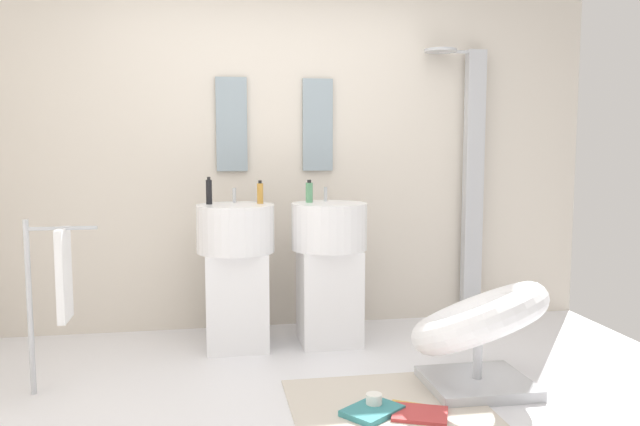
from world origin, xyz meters
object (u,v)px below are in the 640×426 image
magazine_teal (372,411)px  soap_bottle_amber (260,193)px  towel_rack (58,279)px  coffee_mug (374,402)px  pedestal_sink_right (329,265)px  magazine_red (420,414)px  pedestal_sink_left (236,268)px  magazine_ochre (413,410)px  soap_bottle_black (209,192)px  lounge_chair (478,327)px  soap_bottle_green (309,192)px  shower_column (471,180)px

magazine_teal → soap_bottle_amber: size_ratio=1.81×
towel_rack → coffee_mug: size_ratio=11.55×
pedestal_sink_right → magazine_red: 1.39m
pedestal_sink_left → magazine_ochre: size_ratio=4.27×
pedestal_sink_left → magazine_ochre: (0.82, -1.22, -0.51)m
pedestal_sink_left → soap_bottle_black: soap_bottle_black is taller
soap_bottle_black → coffee_mug: bearing=-56.6°
pedestal_sink_left → coffee_mug: (0.63, -1.17, -0.48)m
towel_rack → soap_bottle_amber: bearing=30.4°
lounge_chair → magazine_red: lounge_chair is taller
towel_rack → pedestal_sink_right: bearing=21.4°
lounge_chair → magazine_teal: size_ratio=3.93×
magazine_teal → soap_bottle_amber: 1.67m
pedestal_sink_right → magazine_teal: bearing=-90.6°
lounge_chair → magazine_teal: (-0.66, -0.25, -0.33)m
pedestal_sink_right → magazine_teal: size_ratio=3.77×
pedestal_sink_left → coffee_mug: size_ratio=12.82×
soap_bottle_green → towel_rack: bearing=-154.6°
towel_rack → lounge_chair: bearing=-8.7°
soap_bottle_amber → soap_bottle_black: 0.33m
shower_column → soap_bottle_black: size_ratio=11.42×
towel_rack → pedestal_sink_left: bearing=32.8°
soap_bottle_amber → coffee_mug: bearing=-68.8°
pedestal_sink_right → soap_bottle_green: 0.51m
magazine_ochre → coffee_mug: (-0.19, 0.06, 0.03)m
magazine_teal → towel_rack: bearing=122.6°
pedestal_sink_right → lounge_chair: pedestal_sink_right is taller
shower_column → towel_rack: 3.00m
towel_rack → magazine_red: (1.81, -0.65, -0.61)m
towel_rack → magazine_ochre: 1.98m
magazine_teal → magazine_ochre: size_ratio=1.13×
pedestal_sink_left → soap_bottle_amber: soap_bottle_amber is taller
magazine_ochre → soap_bottle_amber: bearing=148.6°
shower_column → magazine_ochre: bearing=-121.1°
pedestal_sink_left → magazine_red: pedestal_sink_left is taller
magazine_ochre → soap_bottle_green: (-0.32, 1.30, 1.01)m
towel_rack → magazine_teal: 1.79m
soap_bottle_green → soap_bottle_black: (-0.67, -0.02, 0.01)m
lounge_chair → pedestal_sink_right: bearing=123.8°
lounge_chair → soap_bottle_black: (-1.44, 1.02, 0.69)m
shower_column → magazine_ochre: size_ratio=8.30×
magazine_ochre → magazine_red: (0.02, -0.05, 0.00)m
soap_bottle_amber → pedestal_sink_left: bearing=-165.8°
towel_rack → coffee_mug: (1.61, -0.54, -0.58)m
lounge_chair → towel_rack: size_ratio=1.16×
shower_column → towel_rack: shower_column is taller
shower_column → towel_rack: size_ratio=2.16×
pedestal_sink_left → magazine_red: bearing=-56.7°
pedestal_sink_right → magazine_ochre: (0.20, -1.22, -0.51)m
pedestal_sink_right → soap_bottle_green: size_ratio=6.89×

